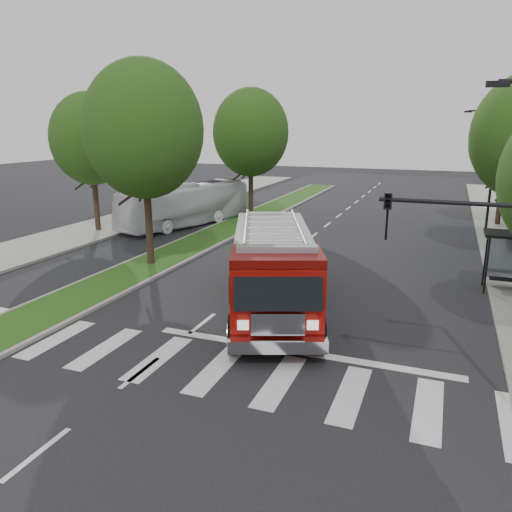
% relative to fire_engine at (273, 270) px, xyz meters
% --- Properties ---
extents(ground, '(140.00, 140.00, 0.00)m').
position_rel_fire_engine_xyz_m(ground, '(-1.92, -2.30, -1.64)').
color(ground, black).
rests_on(ground, ground).
extents(sidewalk_left, '(5.00, 80.00, 0.15)m').
position_rel_fire_engine_xyz_m(sidewalk_left, '(-16.42, 7.70, -1.57)').
color(sidewalk_left, gray).
rests_on(sidewalk_left, ground).
extents(median, '(3.00, 50.00, 0.15)m').
position_rel_fire_engine_xyz_m(median, '(-7.92, 15.70, -1.57)').
color(median, gray).
rests_on(median, ground).
extents(tree_right_far, '(5.00, 5.00, 8.73)m').
position_rel_fire_engine_xyz_m(tree_right_far, '(9.58, 21.70, 4.19)').
color(tree_right_far, black).
rests_on(tree_right_far, ground).
extents(tree_median_near, '(5.80, 5.80, 10.16)m').
position_rel_fire_engine_xyz_m(tree_median_near, '(-7.92, 3.70, 5.17)').
color(tree_median_near, black).
rests_on(tree_median_near, ground).
extents(tree_median_far, '(5.60, 5.60, 9.72)m').
position_rel_fire_engine_xyz_m(tree_median_far, '(-7.92, 17.70, 4.84)').
color(tree_median_far, black).
rests_on(tree_median_far, ground).
extents(tree_left_mid, '(5.20, 5.20, 9.16)m').
position_rel_fire_engine_xyz_m(tree_left_mid, '(-15.92, 9.70, 4.52)').
color(tree_left_mid, black).
rests_on(tree_left_mid, ground).
extents(streetlight_right_far, '(2.11, 0.20, 8.00)m').
position_rel_fire_engine_xyz_m(streetlight_right_far, '(8.43, 17.70, 2.84)').
color(streetlight_right_far, black).
rests_on(streetlight_right_far, ground).
extents(fire_engine, '(6.28, 10.27, 3.43)m').
position_rel_fire_engine_xyz_m(fire_engine, '(0.00, 0.00, 0.00)').
color(fire_engine, '#5A0704').
rests_on(fire_engine, ground).
extents(city_bus, '(5.72, 11.23, 3.05)m').
position_rel_fire_engine_xyz_m(city_bus, '(-11.42, 13.84, -0.12)').
color(city_bus, white).
rests_on(city_bus, ground).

